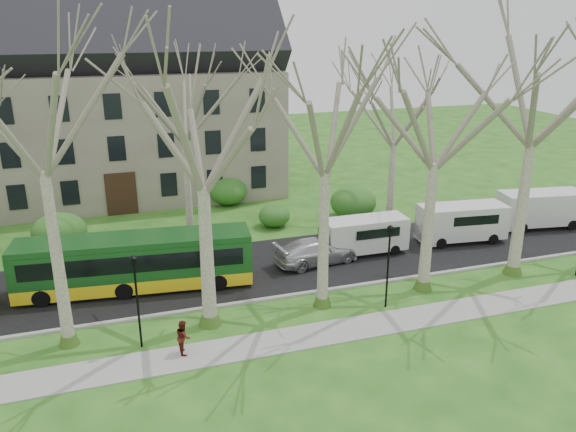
% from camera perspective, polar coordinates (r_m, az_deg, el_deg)
% --- Properties ---
extents(ground, '(120.00, 120.00, 0.00)m').
position_cam_1_polar(ground, '(27.96, -2.26, -10.06)').
color(ground, '#235B1A').
rests_on(ground, ground).
extents(sidewalk, '(70.00, 2.00, 0.06)m').
position_cam_1_polar(sidewalk, '(25.87, -0.72, -12.58)').
color(sidewalk, gray).
rests_on(sidewalk, ground).
extents(road, '(80.00, 8.00, 0.06)m').
position_cam_1_polar(road, '(32.71, -4.89, -5.50)').
color(road, black).
rests_on(road, ground).
extents(curb, '(80.00, 0.25, 0.14)m').
position_cam_1_polar(curb, '(29.20, -3.07, -8.56)').
color(curb, '#A5A39E').
rests_on(curb, ground).
extents(building, '(26.50, 12.20, 16.00)m').
position_cam_1_polar(building, '(47.86, -17.59, 11.61)').
color(building, slate).
rests_on(building, ground).
extents(tree_row_verge, '(49.00, 7.00, 14.00)m').
position_cam_1_polar(tree_row_verge, '(25.57, -2.65, 4.09)').
color(tree_row_verge, gray).
rests_on(tree_row_verge, ground).
extents(tree_row_far, '(33.00, 7.00, 12.00)m').
position_cam_1_polar(tree_row_far, '(35.74, -9.29, 6.57)').
color(tree_row_far, gray).
rests_on(tree_row_far, ground).
extents(lamp_row, '(36.22, 0.22, 4.30)m').
position_cam_1_polar(lamp_row, '(25.92, -1.73, -6.12)').
color(lamp_row, black).
rests_on(lamp_row, ground).
extents(hedges, '(30.60, 8.60, 2.00)m').
position_cam_1_polar(hedges, '(39.65, -14.35, -0.05)').
color(hedges, '#1B6024').
rests_on(hedges, ground).
extents(bus_follow, '(12.34, 3.80, 3.03)m').
position_cam_1_polar(bus_follow, '(30.89, -15.24, -4.54)').
color(bus_follow, '#154A19').
rests_on(bus_follow, road).
extents(sedan, '(5.35, 2.78, 1.48)m').
position_cam_1_polar(sedan, '(33.25, 2.90, -3.57)').
color(sedan, silver).
rests_on(sedan, road).
extents(van_a, '(5.17, 1.92, 2.25)m').
position_cam_1_polar(van_a, '(34.76, 7.80, -2.02)').
color(van_a, silver).
rests_on(van_a, road).
extents(van_b, '(5.81, 2.68, 2.45)m').
position_cam_1_polar(van_b, '(37.98, 17.20, -0.71)').
color(van_b, silver).
rests_on(van_b, road).
extents(van_c, '(6.04, 2.96, 2.52)m').
position_cam_1_polar(van_c, '(42.59, 24.31, 0.60)').
color(van_c, silver).
rests_on(van_c, road).
extents(pedestrian_b, '(0.60, 0.76, 1.53)m').
position_cam_1_polar(pedestrian_b, '(25.05, -10.58, -11.97)').
color(pedestrian_b, '#501612').
rests_on(pedestrian_b, sidewalk).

